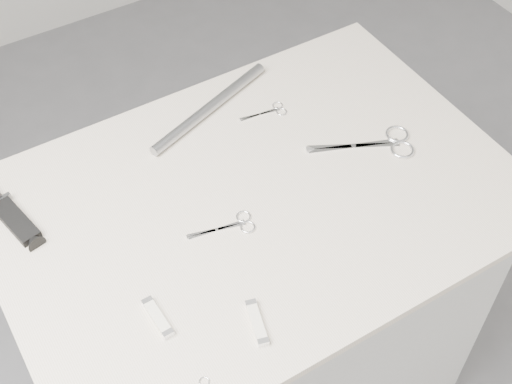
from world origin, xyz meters
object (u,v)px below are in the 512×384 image
plinth (256,322)px  sheathed_knife (4,208)px  large_shears (383,143)px  pocket_knife_a (158,318)px  pocket_knife_b (257,323)px  metal_rail (210,107)px  embroidery_scissors_b (270,111)px  embroidery_scissors_a (233,225)px

plinth → sheathed_knife: sheathed_knife is taller
large_shears → pocket_knife_a: (-0.58, -0.13, 0.00)m
sheathed_knife → pocket_knife_a: bearing=-170.1°
sheathed_knife → pocket_knife_b: bearing=-160.2°
large_shears → metal_rail: bearing=158.2°
plinth → pocket_knife_b: bearing=-121.1°
embroidery_scissors_b → metal_rail: (-0.11, 0.07, 0.01)m
pocket_knife_b → pocket_knife_a: bearing=71.0°
metal_rail → large_shears: bearing=-46.7°
embroidery_scissors_b → sheathed_knife: (-0.58, 0.03, 0.01)m
plinth → pocket_knife_b: pocket_knife_b is taller
embroidery_scissors_b → plinth: bearing=-119.8°
large_shears → embroidery_scissors_b: large_shears is taller
large_shears → pocket_knife_b: pocket_knife_b is taller
embroidery_scissors_a → metal_rail: metal_rail is taller
plinth → embroidery_scissors_b: size_ratio=8.59×
large_shears → pocket_knife_a: bearing=-142.4°
plinth → pocket_knife_b: (-0.14, -0.24, 0.48)m
metal_rail → pocket_knife_a: bearing=-128.6°
pocket_knife_a → metal_rail: size_ratio=0.25×
plinth → sheathed_knife: size_ratio=4.52×
plinth → pocket_knife_a: (-0.28, -0.15, 0.48)m
sheathed_knife → pocket_knife_a: (0.14, -0.36, -0.00)m
embroidery_scissors_a → pocket_knife_b: 0.21m
metal_rail → plinth: bearing=-98.7°
plinth → embroidery_scissors_b: embroidery_scissors_b is taller
large_shears → embroidery_scissors_a: bearing=-151.4°
embroidery_scissors_b → pocket_knife_a: 0.55m
embroidery_scissors_a → metal_rail: size_ratio=0.38×
large_shears → embroidery_scissors_a: (-0.37, -0.02, -0.00)m
plinth → pocket_knife_a: pocket_knife_a is taller
large_shears → pocket_knife_b: 0.50m
large_shears → pocket_knife_b: size_ratio=2.43×
pocket_knife_b → metal_rail: size_ratio=0.26×
plinth → metal_rail: size_ratio=2.64×
large_shears → metal_rail: size_ratio=0.63×
embroidery_scissors_a → pocket_knife_b: size_ratio=1.46×
sheathed_knife → metal_rail: metal_rail is taller
pocket_knife_a → metal_rail: 0.52m
large_shears → metal_rail: metal_rail is taller
pocket_knife_a → metal_rail: bearing=-40.5°
sheathed_knife → pocket_knife_a: sheathed_knife is taller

